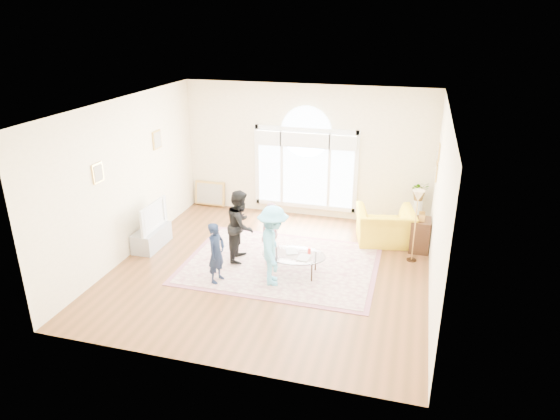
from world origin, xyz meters
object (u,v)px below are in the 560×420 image
(area_rug, at_px, (281,264))
(armchair, at_px, (385,226))
(television, at_px, (150,216))
(coffee_table, at_px, (294,255))
(tv_console, at_px, (152,238))

(area_rug, height_order, armchair, armchair)
(television, bearing_deg, area_rug, -0.77)
(area_rug, bearing_deg, coffee_table, -43.54)
(coffee_table, bearing_deg, tv_console, 170.86)
(tv_console, relative_size, television, 0.97)
(area_rug, height_order, tv_console, tv_console)
(coffee_table, distance_m, armchair, 2.46)
(tv_console, relative_size, armchair, 0.84)
(tv_console, xyz_separation_m, armchair, (4.79, 1.54, 0.18))
(armchair, bearing_deg, television, 5.63)
(area_rug, relative_size, armchair, 3.02)
(area_rug, relative_size, tv_console, 3.60)
(tv_console, xyz_separation_m, coffee_table, (3.23, -0.36, 0.19))
(area_rug, xyz_separation_m, armchair, (1.90, 1.58, 0.38))
(area_rug, xyz_separation_m, tv_console, (-2.89, 0.04, 0.20))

